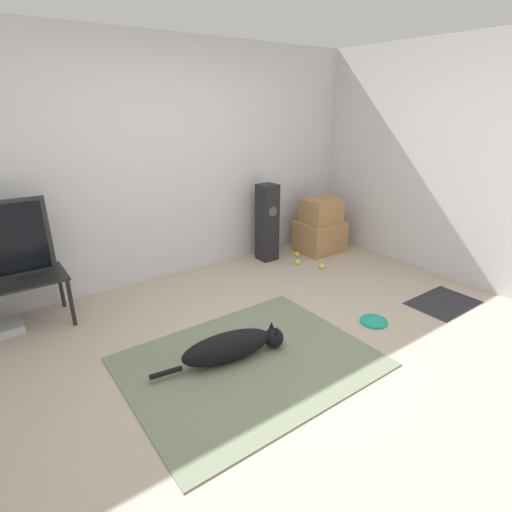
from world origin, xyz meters
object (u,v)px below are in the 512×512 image
Objects in this scene: dog at (232,346)px; tennis_ball_near_speaker at (297,254)px; floor_speaker at (267,223)px; tennis_ball_loose_on_carpet at (298,262)px; tennis_ball_by_boxes at (322,266)px; cardboard_box_lower at (320,236)px; frisbee at (374,321)px; cardboard_box_upper at (322,210)px; game_console at (3,329)px.

dog reaches higher than tennis_ball_near_speaker.
floor_speaker reaches higher than dog.
tennis_ball_loose_on_carpet is (1.74, 1.19, -0.09)m from dog.
tennis_ball_by_boxes and tennis_ball_loose_on_carpet have the same top height.
floor_speaker is (-0.76, 0.18, 0.28)m from cardboard_box_lower.
floor_speaker is at bearing 155.10° from tennis_ball_near_speaker.
cardboard_box_lower is 0.43m from tennis_ball_near_speaker.
cardboard_box_lower is 8.87× the size of tennis_ball_loose_on_carpet.
cardboard_box_upper is at bearing 60.87° from frisbee.
floor_speaker reaches higher than tennis_ball_loose_on_carpet.
floor_speaker reaches higher than tennis_ball_by_boxes.
tennis_ball_by_boxes is 0.31m from tennis_ball_loose_on_carpet.
tennis_ball_near_speaker is 0.28m from tennis_ball_loose_on_carpet.
floor_speaker is at bearing 0.99° from game_console.
cardboard_box_upper is at bearing -2.29° from game_console.
tennis_ball_loose_on_carpet is at bearing -63.37° from floor_speaker.
cardboard_box_upper is 0.78m from floor_speaker.
frisbee is at bearing -108.09° from tennis_ball_near_speaker.
floor_speaker is 3.09× the size of game_console.
cardboard_box_upper is (2.29, 1.38, 0.45)m from dog.
tennis_ball_loose_on_carpet is (0.37, 1.47, 0.02)m from frisbee.
dog is 16.53× the size of tennis_ball_loose_on_carpet.
tennis_ball_by_boxes is 0.21× the size of game_console.
tennis_ball_near_speaker is at bearing 71.91° from frisbee.
frisbee is 1.98m from cardboard_box_upper.
cardboard_box_upper is 3.74m from game_console.
floor_speaker is 0.61m from tennis_ball_near_speaker.
tennis_ball_loose_on_carpet is (0.19, -0.39, -0.45)m from floor_speaker.
dog is at bearing -145.58° from tennis_ball_loose_on_carpet.
cardboard_box_upper is at bearing -14.97° from floor_speaker.
cardboard_box_lower is (2.30, 1.39, 0.08)m from dog.
floor_speaker is at bearing 84.51° from frisbee.
floor_speaker is at bearing 166.51° from cardboard_box_lower.
game_console is at bearing 177.71° from cardboard_box_upper.
cardboard_box_lower reaches higher than dog.
floor_speaker reaches higher than game_console.
frisbee is at bearing -11.58° from dog.
tennis_ball_loose_on_carpet is (-0.14, 0.28, 0.00)m from tennis_ball_by_boxes.
dog is at bearing -148.95° from cardboard_box_upper.
game_console is at bearing 146.98° from frisbee.
tennis_ball_loose_on_carpet is at bearing -161.26° from cardboard_box_upper.
cardboard_box_upper reaches higher than game_console.
tennis_ball_loose_on_carpet is at bearing -6.08° from game_console.
cardboard_box_lower is at bearing 48.07° from tennis_ball_by_boxes.
tennis_ball_loose_on_carpet is (-0.18, -0.21, 0.00)m from tennis_ball_near_speaker.
frisbee is 3.81× the size of tennis_ball_near_speaker.
dog is at bearing 168.42° from frisbee.
floor_speaker reaches higher than frisbee.
tennis_ball_near_speaker is (0.04, 0.49, 0.00)m from tennis_ball_by_boxes.
game_console is (-3.70, 0.15, -0.54)m from cardboard_box_upper.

